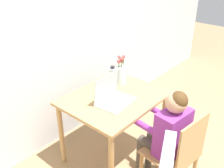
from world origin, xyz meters
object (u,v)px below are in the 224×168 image
object	(u,v)px
flower_vase	(121,74)
chair_occupied	(176,155)
laptop	(112,96)
person_seated	(168,130)
water_bottle	(113,78)

from	to	relation	value
flower_vase	chair_occupied	bearing A→B (deg)	-108.95
laptop	flower_vase	distance (m)	0.39
person_seated	water_bottle	size ratio (longest dim) A/B	4.32
chair_occupied	person_seated	bearing A→B (deg)	-90.00
chair_occupied	laptop	size ratio (longest dim) A/B	2.32
person_seated	laptop	xyz separation A→B (m)	(-0.06, 0.58, 0.14)
chair_occupied	laptop	xyz separation A→B (m)	(-0.05, 0.69, 0.34)
water_bottle	laptop	bearing A→B (deg)	-140.47
water_bottle	chair_occupied	bearing A→B (deg)	-100.52
chair_occupied	water_bottle	xyz separation A→B (m)	(0.16, 0.86, 0.40)
chair_occupied	water_bottle	size ratio (longest dim) A/B	3.59
person_seated	chair_occupied	bearing A→B (deg)	90.00
chair_occupied	laptop	distance (m)	0.77
chair_occupied	flower_vase	xyz separation A→B (m)	(0.30, 0.87, 0.40)
laptop	flower_vase	xyz separation A→B (m)	(0.34, 0.17, 0.05)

